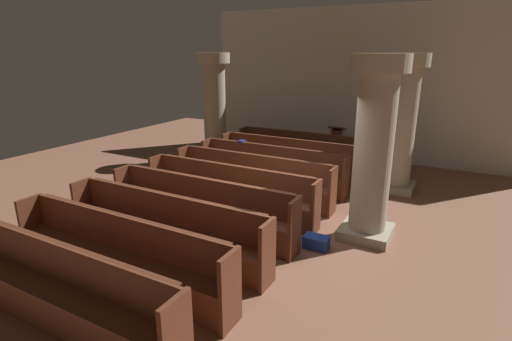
% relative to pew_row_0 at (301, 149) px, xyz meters
% --- Properties ---
extents(ground_plane, '(19.20, 19.20, 0.00)m').
position_rel_pew_row_0_xyz_m(ground_plane, '(1.17, -4.17, -0.54)').
color(ground_plane, brown).
extents(back_wall, '(10.00, 0.16, 4.50)m').
position_rel_pew_row_0_xyz_m(back_wall, '(1.17, 1.91, 1.71)').
color(back_wall, beige).
rests_on(back_wall, ground).
extents(pew_row_0, '(3.80, 0.47, 1.00)m').
position_rel_pew_row_0_xyz_m(pew_row_0, '(0.00, 0.00, 0.00)').
color(pew_row_0, brown).
rests_on(pew_row_0, ground).
extents(pew_row_1, '(3.80, 0.46, 1.00)m').
position_rel_pew_row_0_xyz_m(pew_row_1, '(0.00, -0.97, 0.00)').
color(pew_row_1, brown).
rests_on(pew_row_1, ground).
extents(pew_row_2, '(3.80, 0.46, 1.00)m').
position_rel_pew_row_0_xyz_m(pew_row_2, '(0.00, -1.93, 0.00)').
color(pew_row_2, brown).
rests_on(pew_row_2, ground).
extents(pew_row_3, '(3.80, 0.47, 1.00)m').
position_rel_pew_row_0_xyz_m(pew_row_3, '(0.00, -2.90, 0.00)').
color(pew_row_3, brown).
rests_on(pew_row_3, ground).
extents(pew_row_4, '(3.80, 0.46, 1.00)m').
position_rel_pew_row_0_xyz_m(pew_row_4, '(0.00, -3.86, 0.00)').
color(pew_row_4, brown).
rests_on(pew_row_4, ground).
extents(pew_row_5, '(3.80, 0.46, 1.00)m').
position_rel_pew_row_0_xyz_m(pew_row_5, '(0.00, -4.83, 0.00)').
color(pew_row_5, brown).
rests_on(pew_row_5, ground).
extents(pew_row_6, '(3.80, 0.47, 1.00)m').
position_rel_pew_row_0_xyz_m(pew_row_6, '(0.00, -5.79, 0.00)').
color(pew_row_6, brown).
rests_on(pew_row_6, ground).
extents(pew_row_7, '(3.80, 0.46, 1.00)m').
position_rel_pew_row_0_xyz_m(pew_row_7, '(0.00, -6.76, 0.00)').
color(pew_row_7, brown).
rests_on(pew_row_7, ground).
extents(pew_row_8, '(3.80, 0.46, 1.00)m').
position_rel_pew_row_0_xyz_m(pew_row_8, '(0.00, -7.73, 0.00)').
color(pew_row_8, brown).
rests_on(pew_row_8, ground).
extents(pillar_aisle_side, '(0.96, 0.96, 3.18)m').
position_rel_pew_row_0_xyz_m(pillar_aisle_side, '(2.72, -0.67, 1.12)').
color(pillar_aisle_side, '#9F967E').
rests_on(pillar_aisle_side, ground).
extents(pillar_far_side, '(0.96, 0.96, 3.18)m').
position_rel_pew_row_0_xyz_m(pillar_far_side, '(-2.67, -0.39, 1.12)').
color(pillar_far_side, '#9F967E').
rests_on(pillar_far_side, ground).
extents(pillar_aisle_rear, '(0.94, 0.94, 3.18)m').
position_rel_pew_row_0_xyz_m(pillar_aisle_rear, '(2.72, -3.55, 1.12)').
color(pillar_aisle_rear, '#9F967E').
rests_on(pillar_aisle_rear, ground).
extents(lectern, '(0.48, 0.45, 1.08)m').
position_rel_pew_row_0_xyz_m(lectern, '(0.66, 1.18, -0.08)').
color(lectern, '#562B1A').
rests_on(lectern, ground).
extents(hymn_book, '(0.16, 0.22, 0.03)m').
position_rel_pew_row_0_xyz_m(hymn_book, '(-0.93, -1.75, 0.48)').
color(hymn_book, navy).
rests_on(hymn_book, pew_row_2).
extents(kneeler_box_blue, '(0.42, 0.27, 0.21)m').
position_rel_pew_row_0_xyz_m(kneeler_box_blue, '(2.08, -4.39, -0.43)').
color(kneeler_box_blue, navy).
rests_on(kneeler_box_blue, ground).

